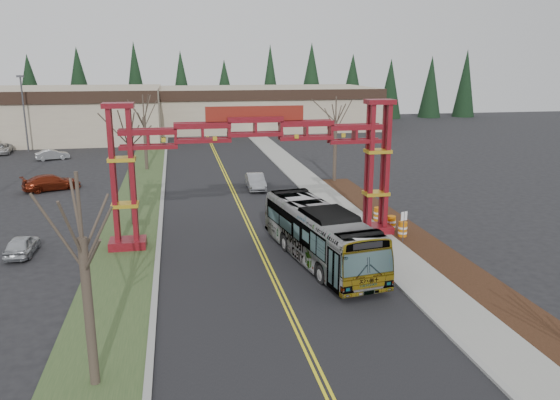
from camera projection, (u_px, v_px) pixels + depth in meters
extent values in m
cube|color=black|center=(243.00, 212.00, 41.80)|extent=(12.00, 110.00, 0.02)
cube|color=yellow|center=(241.00, 212.00, 41.77)|extent=(0.12, 100.00, 0.01)
cube|color=yellow|center=(245.00, 212.00, 41.81)|extent=(0.12, 100.00, 0.01)
cube|color=#979792|center=(321.00, 208.00, 42.90)|extent=(0.30, 110.00, 0.15)
cube|color=gray|center=(338.00, 207.00, 43.16)|extent=(2.60, 110.00, 0.14)
cube|color=black|center=(465.00, 275.00, 29.35)|extent=(2.60, 50.00, 0.12)
cube|color=#334B25|center=(136.00, 217.00, 40.33)|extent=(4.00, 110.00, 0.08)
cube|color=#979792|center=(161.00, 216.00, 40.66)|extent=(0.30, 110.00, 0.15)
cube|color=#5B0B0D|center=(128.00, 244.00, 33.61)|extent=(2.20, 1.60, 0.60)
cube|color=#5B0B0D|center=(113.00, 177.00, 32.12)|extent=(0.28, 0.28, 8.00)
cube|color=#5B0B0D|center=(132.00, 176.00, 32.32)|extent=(0.28, 0.28, 8.00)
cube|color=#5B0B0D|center=(114.00, 175.00, 32.78)|extent=(0.28, 0.28, 8.00)
cube|color=#5B0B0D|center=(133.00, 174.00, 32.98)|extent=(0.28, 0.28, 8.00)
cube|color=gold|center=(125.00, 205.00, 32.99)|extent=(1.60, 1.10, 0.22)
cube|color=gold|center=(122.00, 159.00, 32.31)|extent=(1.60, 1.10, 0.22)
cube|color=#5B0B0D|center=(118.00, 105.00, 31.53)|extent=(1.80, 1.20, 0.30)
cube|color=#5B0B0D|center=(374.00, 229.00, 36.51)|extent=(2.20, 1.60, 0.60)
cube|color=#5B0B0D|center=(371.00, 168.00, 35.02)|extent=(0.28, 0.28, 8.00)
cube|color=#5B0B0D|center=(387.00, 167.00, 35.22)|extent=(0.28, 0.28, 8.00)
cube|color=#5B0B0D|center=(367.00, 166.00, 35.69)|extent=(0.28, 0.28, 8.00)
cube|color=#5B0B0D|center=(383.00, 165.00, 35.89)|extent=(0.28, 0.28, 8.00)
cube|color=gold|center=(376.00, 193.00, 35.90)|extent=(1.60, 1.10, 0.22)
cube|color=gold|center=(378.00, 151.00, 35.21)|extent=(1.60, 1.10, 0.22)
cube|color=#5B0B0D|center=(380.00, 102.00, 34.44)|extent=(1.80, 1.20, 0.30)
cube|color=#5B0B0D|center=(255.00, 124.00, 33.29)|extent=(16.00, 0.90, 1.00)
cube|color=#5B0B0D|center=(255.00, 139.00, 33.51)|extent=(16.00, 0.90, 0.60)
cube|color=maroon|center=(255.00, 113.00, 33.13)|extent=(6.00, 0.25, 0.90)
cube|color=tan|center=(1.00, 114.00, 80.19)|extent=(46.00, 22.00, 7.50)
cube|color=tan|center=(261.00, 108.00, 95.13)|extent=(38.00, 20.00, 7.00)
cube|color=black|center=(271.00, 95.00, 84.85)|extent=(38.00, 0.40, 1.60)
cone|color=black|center=(35.00, 89.00, 98.65)|extent=(5.60, 5.60, 13.00)
cylinder|color=#382D26|center=(39.00, 121.00, 100.05)|extent=(0.80, 0.80, 1.60)
cone|color=black|center=(84.00, 88.00, 100.19)|extent=(5.60, 5.60, 13.00)
cylinder|color=#382D26|center=(87.00, 120.00, 101.59)|extent=(0.80, 0.80, 1.60)
cone|color=black|center=(132.00, 88.00, 101.74)|extent=(5.60, 5.60, 13.00)
cylinder|color=#382D26|center=(134.00, 119.00, 103.13)|extent=(0.80, 0.80, 1.60)
cone|color=black|center=(178.00, 88.00, 103.28)|extent=(5.60, 5.60, 13.00)
cylinder|color=#382D26|center=(179.00, 118.00, 104.68)|extent=(0.80, 0.80, 1.60)
cone|color=black|center=(223.00, 87.00, 104.83)|extent=(5.60, 5.60, 13.00)
cylinder|color=#382D26|center=(224.00, 117.00, 106.22)|extent=(0.80, 0.80, 1.60)
cone|color=black|center=(267.00, 87.00, 106.37)|extent=(5.60, 5.60, 13.00)
cylinder|color=#382D26|center=(267.00, 116.00, 107.77)|extent=(0.80, 0.80, 1.60)
cone|color=black|center=(309.00, 87.00, 107.92)|extent=(5.60, 5.60, 13.00)
cylinder|color=#382D26|center=(308.00, 116.00, 109.31)|extent=(0.80, 0.80, 1.60)
cone|color=black|center=(350.00, 86.00, 109.46)|extent=(5.60, 5.60, 13.00)
cylinder|color=#382D26|center=(349.00, 115.00, 110.86)|extent=(0.80, 0.80, 1.60)
cone|color=black|center=(390.00, 86.00, 111.00)|extent=(5.60, 5.60, 13.00)
cylinder|color=#382D26|center=(389.00, 114.00, 112.40)|extent=(0.80, 0.80, 1.60)
cone|color=black|center=(429.00, 86.00, 112.55)|extent=(5.60, 5.60, 13.00)
cylinder|color=#382D26|center=(427.00, 113.00, 113.95)|extent=(0.80, 0.80, 1.60)
cone|color=black|center=(467.00, 85.00, 114.09)|extent=(5.60, 5.60, 13.00)
cylinder|color=#382D26|center=(464.00, 113.00, 115.49)|extent=(0.80, 0.80, 1.60)
imported|color=#A6AAAE|center=(320.00, 234.00, 31.15)|extent=(4.54, 12.05, 3.28)
imported|color=#A5A8AD|center=(256.00, 182.00, 49.27)|extent=(1.53, 4.28, 1.41)
imported|color=#B4B8BC|center=(22.00, 245.00, 32.42)|extent=(1.50, 3.63, 1.23)
imported|color=maroon|center=(51.00, 182.00, 48.90)|extent=(5.32, 3.83, 1.43)
imported|color=#A9ADB1|center=(52.00, 155.00, 64.14)|extent=(3.94, 2.37, 1.23)
imported|color=silver|center=(2.00, 149.00, 68.39)|extent=(2.69, 4.83, 1.28)
cylinder|color=#382D26|center=(89.00, 314.00, 18.78)|extent=(0.34, 0.34, 5.51)
cylinder|color=#382D26|center=(79.00, 207.00, 17.85)|extent=(0.13, 0.13, 2.35)
cylinder|color=#382D26|center=(131.00, 185.00, 37.93)|extent=(0.29, 0.29, 5.77)
cylinder|color=#382D26|center=(127.00, 130.00, 37.00)|extent=(0.11, 0.11, 2.00)
cylinder|color=#382D26|center=(145.00, 144.00, 57.63)|extent=(0.35, 0.35, 5.63)
cylinder|color=#382D26|center=(143.00, 106.00, 56.68)|extent=(0.13, 0.13, 2.40)
cylinder|color=#382D26|center=(335.00, 151.00, 51.80)|extent=(0.34, 0.34, 5.89)
cylinder|color=#382D26|center=(336.00, 109.00, 50.82)|extent=(0.13, 0.13, 2.33)
cylinder|color=#3F3F44|center=(25.00, 115.00, 69.03)|extent=(0.21, 0.21, 9.38)
cube|color=#3F3F44|center=(20.00, 76.00, 67.86)|extent=(0.83, 0.42, 0.26)
cylinder|color=#3F3F44|center=(403.00, 228.00, 34.39)|extent=(0.06, 0.06, 2.08)
cube|color=white|center=(404.00, 216.00, 34.21)|extent=(0.46, 0.18, 0.57)
cylinder|color=#CD6C0B|center=(403.00, 230.00, 35.57)|extent=(0.57, 0.57, 1.11)
cylinder|color=white|center=(403.00, 227.00, 35.53)|extent=(0.60, 0.60, 0.13)
cylinder|color=white|center=(402.00, 232.00, 35.61)|extent=(0.60, 0.60, 0.13)
cylinder|color=#CD6C0B|center=(391.00, 224.00, 36.95)|extent=(0.57, 0.57, 1.09)
cylinder|color=white|center=(391.00, 221.00, 36.91)|extent=(0.59, 0.59, 0.13)
cylinder|color=white|center=(391.00, 226.00, 36.99)|extent=(0.59, 0.59, 0.13)
cylinder|color=#CD6C0B|center=(378.00, 215.00, 39.07)|extent=(0.57, 0.57, 1.10)
cylinder|color=white|center=(378.00, 213.00, 39.03)|extent=(0.60, 0.60, 0.13)
cylinder|color=white|center=(378.00, 217.00, 39.11)|extent=(0.60, 0.60, 0.13)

